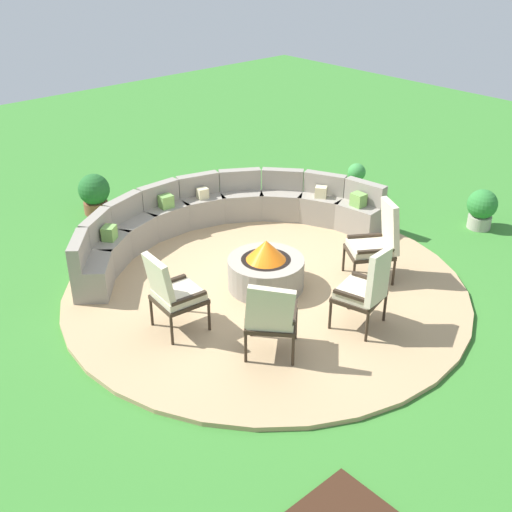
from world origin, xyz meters
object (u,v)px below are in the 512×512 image
(potted_plant_0, at_px, (356,177))
(potted_plant_2, at_px, (482,208))
(lounge_chair_front_left, at_px, (172,291))
(potted_plant_1, at_px, (94,193))
(lounge_chair_front_right, at_px, (271,315))
(fire_pit, at_px, (266,269))
(lounge_chair_back_right, at_px, (377,241))
(lounge_chair_back_left, at_px, (367,288))
(curved_stone_bench, at_px, (216,218))

(potted_plant_0, height_order, potted_plant_2, potted_plant_2)
(lounge_chair_front_left, height_order, potted_plant_1, lounge_chair_front_left)
(lounge_chair_front_right, bearing_deg, fire_pit, 97.77)
(potted_plant_2, bearing_deg, potted_plant_0, 100.29)
(fire_pit, bearing_deg, potted_plant_0, 21.75)
(lounge_chair_front_right, relative_size, lounge_chair_back_right, 0.88)
(lounge_chair_back_right, xyz_separation_m, potted_plant_1, (-1.73, 4.68, -0.26))
(lounge_chair_front_right, xyz_separation_m, lounge_chair_back_left, (1.23, -0.35, 0.02))
(potted_plant_2, bearing_deg, lounge_chair_front_left, 171.11)
(potted_plant_1, bearing_deg, fire_pit, -83.62)
(potted_plant_2, bearing_deg, lounge_chair_back_right, 178.95)
(fire_pit, bearing_deg, potted_plant_1, 96.38)
(lounge_chair_front_right, height_order, potted_plant_2, lounge_chair_front_right)
(lounge_chair_front_left, bearing_deg, curved_stone_bench, 135.61)
(potted_plant_0, relative_size, potted_plant_2, 0.90)
(potted_plant_0, height_order, potted_plant_1, potted_plant_1)
(fire_pit, xyz_separation_m, potted_plant_2, (3.96, -0.87, 0.03))
(curved_stone_bench, height_order, potted_plant_1, curved_stone_bench)
(lounge_chair_front_left, bearing_deg, lounge_chair_back_right, 79.69)
(fire_pit, bearing_deg, lounge_chair_front_right, -130.57)
(lounge_chair_front_left, xyz_separation_m, potted_plant_1, (1.10, 3.87, -0.23))
(lounge_chair_front_right, bearing_deg, lounge_chair_back_left, 32.44)
(lounge_chair_back_left, distance_m, potted_plant_2, 3.78)
(fire_pit, xyz_separation_m, lounge_chair_back_left, (0.24, -1.51, 0.29))
(fire_pit, height_order, potted_plant_0, fire_pit)
(lounge_chair_front_left, relative_size, potted_plant_0, 1.75)
(lounge_chair_back_right, distance_m, potted_plant_0, 3.18)
(lounge_chair_front_left, xyz_separation_m, potted_plant_0, (5.07, 1.43, -0.27))
(lounge_chair_front_right, xyz_separation_m, potted_plant_0, (4.53, 2.57, -0.26))
(lounge_chair_front_right, height_order, potted_plant_0, lounge_chair_front_right)
(fire_pit, distance_m, lounge_chair_back_right, 1.57)
(lounge_chair_back_left, relative_size, potted_plant_1, 1.55)
(fire_pit, relative_size, lounge_chair_back_left, 0.95)
(lounge_chair_back_right, bearing_deg, lounge_chair_back_left, 155.71)
(lounge_chair_back_right, relative_size, potted_plant_2, 1.73)
(lounge_chair_back_left, xyz_separation_m, lounge_chair_back_right, (1.06, 0.68, 0.01))
(potted_plant_0, relative_size, potted_plant_1, 0.84)
(curved_stone_bench, relative_size, potted_plant_0, 7.99)
(curved_stone_bench, relative_size, lounge_chair_back_left, 4.35)
(curved_stone_bench, distance_m, lounge_chair_front_left, 2.62)
(curved_stone_bench, bearing_deg, lounge_chair_back_right, -71.55)
(potted_plant_1, distance_m, potted_plant_2, 6.45)
(lounge_chair_front_left, xyz_separation_m, lounge_chair_back_right, (2.83, -0.81, 0.02))
(curved_stone_bench, xyz_separation_m, lounge_chair_front_right, (-1.46, -2.81, 0.22))
(curved_stone_bench, relative_size, potted_plant_1, 6.75)
(lounge_chair_back_left, relative_size, potted_plant_0, 1.84)
(curved_stone_bench, height_order, lounge_chair_front_right, lounge_chair_front_right)
(lounge_chair_back_left, distance_m, potted_plant_0, 4.42)
(lounge_chair_front_right, distance_m, potted_plant_0, 5.22)
(fire_pit, relative_size, potted_plant_0, 1.75)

